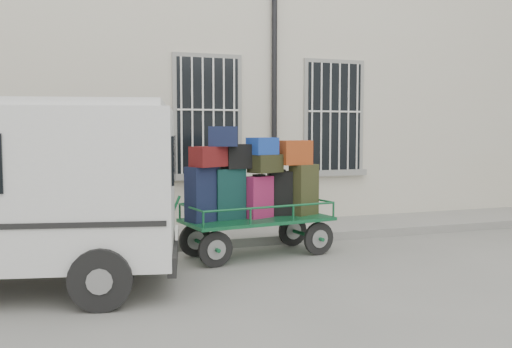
{
  "coord_description": "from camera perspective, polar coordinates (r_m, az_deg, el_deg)",
  "views": [
    {
      "loc": [
        -3.19,
        -7.67,
        1.97
      ],
      "look_at": [
        -0.12,
        1.0,
        1.27
      ],
      "focal_mm": 40.0,
      "sensor_mm": 36.0,
      "label": 1
    }
  ],
  "objects": [
    {
      "name": "ground",
      "position": [
        8.54,
        3.02,
        -8.97
      ],
      "size": [
        80.0,
        80.0,
        0.0
      ],
      "primitive_type": "plane",
      "color": "slate",
      "rests_on": "ground"
    },
    {
      "name": "building",
      "position": [
        13.59,
        -5.96,
        8.7
      ],
      "size": [
        24.0,
        5.15,
        6.0
      ],
      "color": "beige",
      "rests_on": "ground"
    },
    {
      "name": "sidewalk",
      "position": [
        10.54,
        -1.59,
        -5.98
      ],
      "size": [
        24.0,
        1.7,
        0.15
      ],
      "primitive_type": "cube",
      "color": "gray",
      "rests_on": "ground"
    },
    {
      "name": "luggage_cart",
      "position": [
        8.9,
        -0.27,
        -1.68
      ],
      "size": [
        2.76,
        1.36,
        2.03
      ],
      "rotation": [
        0.0,
        0.0,
        0.14
      ],
      "color": "black",
      "rests_on": "ground"
    }
  ]
}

